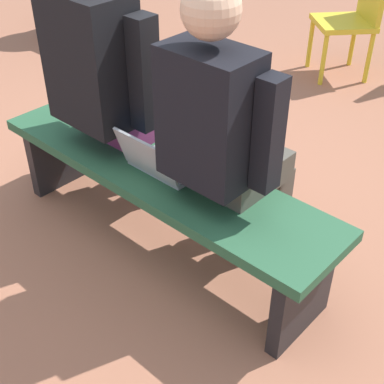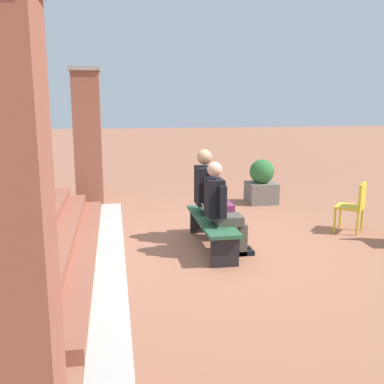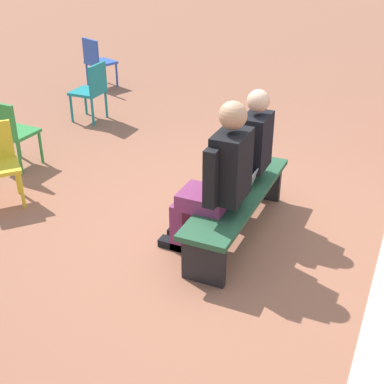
% 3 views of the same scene
% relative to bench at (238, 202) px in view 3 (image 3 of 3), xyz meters
% --- Properties ---
extents(ground_plane, '(60.00, 60.00, 0.00)m').
position_rel_bench_xyz_m(ground_plane, '(0.04, 0.04, -0.35)').
color(ground_plane, '#9E6047').
extents(bench, '(1.80, 0.44, 0.45)m').
position_rel_bench_xyz_m(bench, '(0.00, 0.00, 0.00)').
color(bench, '#285638').
rests_on(bench, ground).
extents(person_student, '(0.54, 0.68, 1.33)m').
position_rel_bench_xyz_m(person_student, '(-0.33, -0.07, 0.36)').
color(person_student, '#4C473D').
rests_on(person_student, ground).
extents(person_adult, '(0.60, 0.75, 1.43)m').
position_rel_bench_xyz_m(person_adult, '(0.35, -0.07, 0.40)').
color(person_adult, '#7F2D5B').
rests_on(person_adult, ground).
extents(laptop, '(0.32, 0.29, 0.21)m').
position_rel_bench_xyz_m(laptop, '(-0.03, 0.01, 0.15)').
color(laptop, '#9EA0A5').
rests_on(laptop, bench).
extents(plastic_chair_near_bench_left, '(0.42, 0.42, 0.84)m').
position_rel_bench_xyz_m(plastic_chair_near_bench_left, '(-2.06, -2.96, 0.13)').
color(plastic_chair_near_bench_left, teal).
rests_on(plastic_chair_near_bench_left, ground).
extents(plastic_chair_mid_courtyard, '(0.44, 0.44, 0.84)m').
position_rel_bench_xyz_m(plastic_chair_mid_courtyard, '(-0.31, -2.91, 0.13)').
color(plastic_chair_mid_courtyard, '#2D893D').
rests_on(plastic_chair_mid_courtyard, ground).
extents(plastic_chair_far_left, '(0.54, 0.54, 0.84)m').
position_rel_bench_xyz_m(plastic_chair_far_left, '(-3.47, -3.80, 0.13)').
color(plastic_chair_far_left, '#2D56B7').
rests_on(plastic_chair_far_left, ground).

